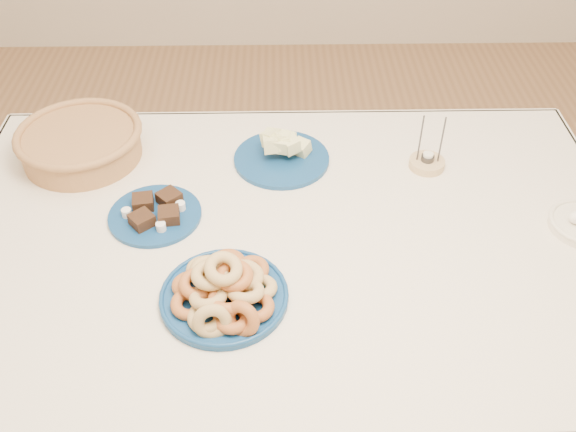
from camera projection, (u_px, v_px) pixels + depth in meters
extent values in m
plane|color=#926845|center=(288.00, 402.00, 2.08)|extent=(5.00, 5.00, 0.00)
cylinder|color=brown|center=(75.00, 239.00, 2.13)|extent=(0.06, 0.06, 0.72)
cylinder|color=brown|center=(494.00, 234.00, 2.14)|extent=(0.06, 0.06, 0.72)
cube|color=#EFE2CE|center=(288.00, 236.00, 1.58)|extent=(1.70, 1.10, 0.02)
cube|color=#EFE2CE|center=(285.00, 149.00, 2.08)|extent=(1.70, 0.01, 0.28)
cylinder|color=navy|center=(224.00, 297.00, 1.41)|extent=(0.29, 0.29, 0.01)
torus|color=navy|center=(224.00, 295.00, 1.41)|extent=(0.30, 0.30, 0.01)
torus|color=#AC8347|center=(259.00, 288.00, 1.41)|extent=(0.09, 0.09, 0.04)
torus|color=brown|center=(251.00, 270.00, 1.44)|extent=(0.12, 0.12, 0.03)
torus|color=brown|center=(228.00, 263.00, 1.46)|extent=(0.12, 0.12, 0.03)
torus|color=#AC8347|center=(204.00, 270.00, 1.45)|extent=(0.11, 0.11, 0.03)
torus|color=brown|center=(190.00, 285.00, 1.41)|extent=(0.12, 0.12, 0.03)
torus|color=brown|center=(190.00, 304.00, 1.37)|extent=(0.09, 0.10, 0.04)
torus|color=#AC8347|center=(207.00, 317.00, 1.34)|extent=(0.09, 0.09, 0.04)
torus|color=brown|center=(232.00, 318.00, 1.34)|extent=(0.11, 0.11, 0.03)
torus|color=brown|center=(255.00, 307.00, 1.36)|extent=(0.12, 0.12, 0.03)
torus|color=#AC8347|center=(246.00, 275.00, 1.40)|extent=(0.10, 0.10, 0.04)
torus|color=brown|center=(229.00, 267.00, 1.42)|extent=(0.12, 0.12, 0.03)
torus|color=#AC8347|center=(208.00, 269.00, 1.41)|extent=(0.10, 0.10, 0.03)
torus|color=brown|center=(198.00, 284.00, 1.38)|extent=(0.12, 0.12, 0.04)
torus|color=#AC8347|center=(208.00, 296.00, 1.35)|extent=(0.11, 0.11, 0.04)
torus|color=brown|center=(227.00, 300.00, 1.35)|extent=(0.11, 0.12, 0.04)
torus|color=#AC8347|center=(245.00, 291.00, 1.37)|extent=(0.10, 0.10, 0.04)
torus|color=brown|center=(234.00, 276.00, 1.36)|extent=(0.08, 0.09, 0.04)
torus|color=#AC8347|center=(210.00, 275.00, 1.37)|extent=(0.10, 0.10, 0.03)
torus|color=#AC8347|center=(223.00, 269.00, 1.35)|extent=(0.12, 0.12, 0.05)
torus|color=#AC8347|center=(212.00, 322.00, 1.32)|extent=(0.09, 0.06, 0.09)
torus|color=brown|center=(241.00, 319.00, 1.32)|extent=(0.10, 0.09, 0.09)
cylinder|color=navy|center=(282.00, 159.00, 1.80)|extent=(0.32, 0.32, 0.01)
cube|color=#D6D888|center=(281.00, 142.00, 1.76)|extent=(0.05, 0.06, 0.05)
cube|color=#D6D888|center=(291.00, 145.00, 1.75)|extent=(0.06, 0.06, 0.05)
cube|color=#D6D888|center=(284.00, 142.00, 1.75)|extent=(0.05, 0.05, 0.04)
cube|color=#D6D888|center=(288.00, 143.00, 1.75)|extent=(0.05, 0.06, 0.05)
cube|color=#D6D888|center=(281.00, 142.00, 1.76)|extent=(0.06, 0.07, 0.06)
cube|color=#D6D888|center=(272.00, 138.00, 1.77)|extent=(0.05, 0.06, 0.05)
cube|color=#D6D888|center=(287.00, 141.00, 1.76)|extent=(0.05, 0.06, 0.05)
cube|color=#D6D888|center=(281.00, 144.00, 1.75)|extent=(0.05, 0.05, 0.05)
cube|color=#D6D888|center=(281.00, 139.00, 1.77)|extent=(0.05, 0.05, 0.05)
cube|color=#D6D888|center=(288.00, 140.00, 1.82)|extent=(0.05, 0.05, 0.06)
cube|color=#D6D888|center=(302.00, 148.00, 1.79)|extent=(0.06, 0.06, 0.05)
cube|color=#D6D888|center=(271.00, 144.00, 1.75)|extent=(0.05, 0.05, 0.05)
cube|color=#D6D888|center=(285.00, 141.00, 1.76)|extent=(0.05, 0.05, 0.05)
cube|color=#D6D888|center=(271.00, 139.00, 1.77)|extent=(0.06, 0.06, 0.05)
cylinder|color=navy|center=(155.00, 215.00, 1.62)|extent=(0.31, 0.31, 0.01)
cube|color=black|center=(142.00, 220.00, 1.57)|extent=(0.07, 0.07, 0.03)
cube|color=black|center=(169.00, 215.00, 1.59)|extent=(0.06, 0.06, 0.03)
cube|color=black|center=(143.00, 202.00, 1.62)|extent=(0.06, 0.06, 0.03)
cube|color=black|center=(169.00, 198.00, 1.64)|extent=(0.07, 0.07, 0.03)
cylinder|color=white|center=(127.00, 213.00, 1.60)|extent=(0.03, 0.03, 0.02)
cylinder|color=white|center=(161.00, 227.00, 1.56)|extent=(0.03, 0.03, 0.02)
cylinder|color=white|center=(181.00, 206.00, 1.62)|extent=(0.03, 0.03, 0.02)
cylinder|color=brown|center=(81.00, 145.00, 1.79)|extent=(0.34, 0.34, 0.08)
torus|color=brown|center=(78.00, 133.00, 1.76)|extent=(0.36, 0.36, 0.02)
cylinder|color=tan|center=(427.00, 164.00, 1.77)|extent=(0.11, 0.11, 0.02)
cylinder|color=#3B3C40|center=(428.00, 158.00, 1.76)|extent=(0.04, 0.04, 0.02)
cylinder|color=white|center=(428.00, 155.00, 1.75)|extent=(0.03, 0.03, 0.01)
cylinder|color=#3B3C40|center=(420.00, 138.00, 1.72)|extent=(0.01, 0.01, 0.14)
cylinder|color=#3B3C40|center=(442.00, 140.00, 1.71)|extent=(0.01, 0.01, 0.14)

